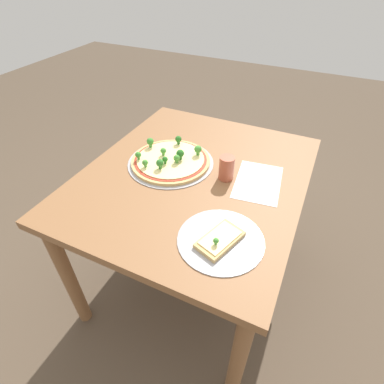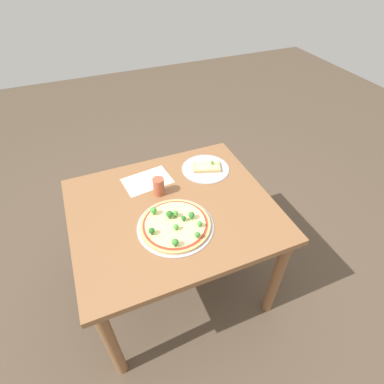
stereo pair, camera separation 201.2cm
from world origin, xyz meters
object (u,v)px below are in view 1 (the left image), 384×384
at_px(dining_table, 194,191).
at_px(pizza_tray_whole, 171,160).
at_px(drinking_cup, 226,168).
at_px(pizza_tray_slice, 220,240).

relative_size(dining_table, pizza_tray_whole, 2.76).
distance_m(dining_table, drinking_cup, 0.20).
bearing_deg(pizza_tray_slice, pizza_tray_whole, 47.70).
relative_size(pizza_tray_slice, drinking_cup, 2.81).
distance_m(dining_table, pizza_tray_slice, 0.40).
bearing_deg(pizza_tray_whole, dining_table, -103.31).
xyz_separation_m(pizza_tray_slice, drinking_cup, (0.34, 0.10, 0.04)).
height_order(pizza_tray_whole, drinking_cup, drinking_cup).
distance_m(pizza_tray_whole, drinking_cup, 0.27).
bearing_deg(drinking_cup, pizza_tray_slice, -162.63).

